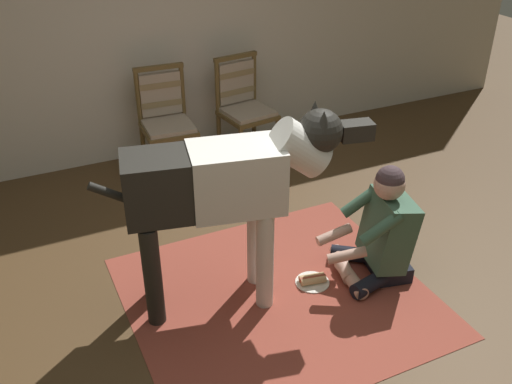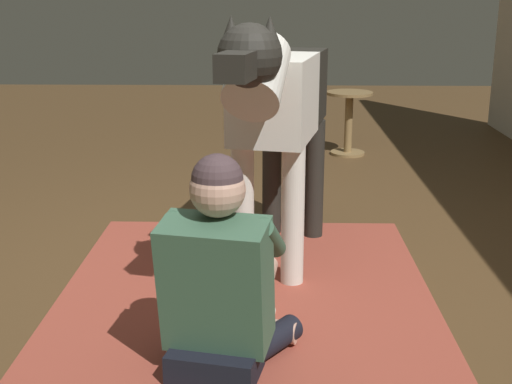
# 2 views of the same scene
# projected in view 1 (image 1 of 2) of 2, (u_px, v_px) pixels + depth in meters

# --- Properties ---
(ground_plane) EXTENTS (15.04, 15.04, 0.00)m
(ground_plane) POSITION_uv_depth(u_px,v_px,m) (274.00, 304.00, 3.89)
(ground_plane) COLOR #4E371F
(back_wall) EXTENTS (8.69, 0.10, 2.60)m
(back_wall) POSITION_uv_depth(u_px,v_px,m) (147.00, 21.00, 5.29)
(back_wall) COLOR beige
(back_wall) RESTS_ON ground
(area_rug) EXTENTS (1.97, 1.82, 0.01)m
(area_rug) POSITION_uv_depth(u_px,v_px,m) (278.00, 296.00, 3.96)
(area_rug) COLOR brown
(area_rug) RESTS_ON ground
(dining_chair_left_of_pair) EXTENTS (0.48, 0.49, 0.98)m
(dining_chair_left_of_pair) POSITION_uv_depth(u_px,v_px,m) (165.00, 116.00, 5.31)
(dining_chair_left_of_pair) COLOR brown
(dining_chair_left_of_pair) RESTS_ON ground
(dining_chair_right_of_pair) EXTENTS (0.52, 0.52, 0.98)m
(dining_chair_right_of_pair) POSITION_uv_depth(u_px,v_px,m) (243.00, 102.00, 5.59)
(dining_chair_right_of_pair) COLOR brown
(dining_chair_right_of_pair) RESTS_ON ground
(person_sitting_on_floor) EXTENTS (0.69, 0.57, 0.87)m
(person_sitting_on_floor) POSITION_uv_depth(u_px,v_px,m) (381.00, 232.00, 4.00)
(person_sitting_on_floor) COLOR black
(person_sitting_on_floor) RESTS_ON ground
(large_dog) EXTENTS (1.71, 0.56, 1.34)m
(large_dog) POSITION_uv_depth(u_px,v_px,m) (226.00, 185.00, 3.53)
(large_dog) COLOR silver
(large_dog) RESTS_ON ground
(hot_dog_on_plate) EXTENTS (0.24, 0.24, 0.06)m
(hot_dog_on_plate) POSITION_uv_depth(u_px,v_px,m) (312.00, 280.00, 4.07)
(hot_dog_on_plate) COLOR silver
(hot_dog_on_plate) RESTS_ON ground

